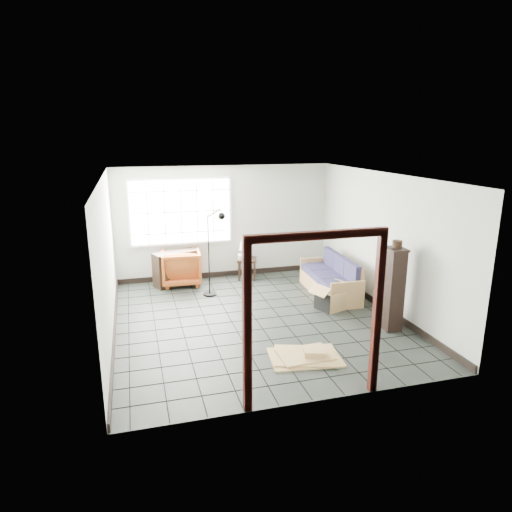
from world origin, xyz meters
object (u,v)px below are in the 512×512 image
object	(u,v)px
side_table	(247,262)
tall_shelf	(393,288)
armchair	(181,266)
futon_sofa	(332,280)

from	to	relation	value
side_table	tall_shelf	distance (m)	3.82
armchair	tall_shelf	xyz separation A→B (m)	(3.23, -3.41, 0.30)
tall_shelf	side_table	bearing A→B (deg)	120.09
side_table	tall_shelf	xyz separation A→B (m)	(1.70, -3.41, 0.33)
futon_sofa	armchair	world-z (taller)	armchair
futon_sofa	side_table	distance (m)	2.10
side_table	tall_shelf	world-z (taller)	tall_shelf
futon_sofa	tall_shelf	size ratio (longest dim) A/B	1.31
armchair	tall_shelf	world-z (taller)	tall_shelf
armchair	tall_shelf	distance (m)	4.70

